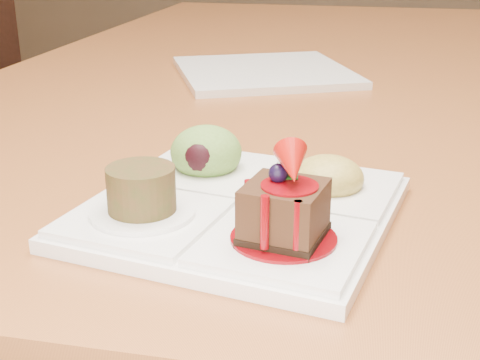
# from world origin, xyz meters

# --- Properties ---
(dining_table) EXTENTS (1.00, 1.80, 0.75)m
(dining_table) POSITION_xyz_m (0.00, 0.00, 0.68)
(dining_table) COLOR #A45E2A
(dining_table) RESTS_ON ground
(sampler_plate) EXTENTS (0.28, 0.28, 0.10)m
(sampler_plate) POSITION_xyz_m (0.03, -0.70, 0.77)
(sampler_plate) COLOR white
(sampler_plate) RESTS_ON dining_table
(second_plate) EXTENTS (0.36, 0.36, 0.01)m
(second_plate) POSITION_xyz_m (-0.05, -0.13, 0.76)
(second_plate) COLOR white
(second_plate) RESTS_ON dining_table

